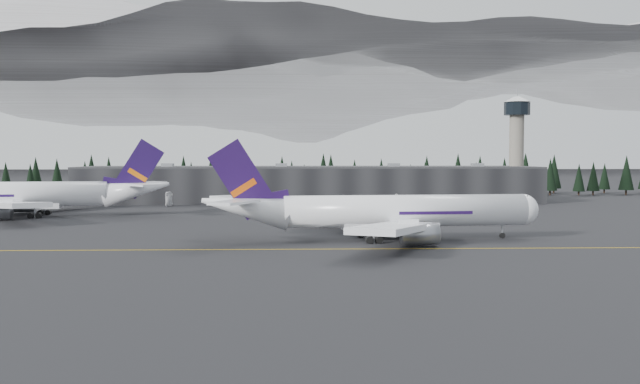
{
  "coord_description": "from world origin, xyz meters",
  "views": [
    {
      "loc": [
        -5.21,
        -127.28,
        16.72
      ],
      "look_at": [
        0.0,
        20.0,
        9.0
      ],
      "focal_mm": 40.0,
      "sensor_mm": 36.0,
      "label": 1
    }
  ],
  "objects_px": {
    "gse_vehicle_a": "(169,204)",
    "gse_vehicle_b": "(397,204)",
    "terminal": "(310,184)",
    "jet_parked": "(34,195)",
    "jet_main": "(376,212)",
    "control_tower": "(517,136)"
  },
  "relations": [
    {
      "from": "terminal",
      "to": "gse_vehicle_a",
      "type": "relative_size",
      "value": 33.28
    },
    {
      "from": "control_tower",
      "to": "gse_vehicle_b",
      "type": "distance_m",
      "value": 58.06
    },
    {
      "from": "control_tower",
      "to": "gse_vehicle_a",
      "type": "xyz_separation_m",
      "value": [
        -121.1,
        -23.75,
        -22.74
      ]
    },
    {
      "from": "control_tower",
      "to": "jet_parked",
      "type": "distance_m",
      "value": 163.5
    },
    {
      "from": "jet_main",
      "to": "gse_vehicle_a",
      "type": "distance_m",
      "value": 109.51
    },
    {
      "from": "control_tower",
      "to": "jet_parked",
      "type": "bearing_deg",
      "value": -158.01
    },
    {
      "from": "jet_main",
      "to": "gse_vehicle_a",
      "type": "relative_size",
      "value": 13.98
    },
    {
      "from": "terminal",
      "to": "gse_vehicle_a",
      "type": "distance_m",
      "value": 50.86
    },
    {
      "from": "jet_main",
      "to": "gse_vehicle_a",
      "type": "xyz_separation_m",
      "value": [
        -56.74,
        93.54,
        -4.91
      ]
    },
    {
      "from": "jet_main",
      "to": "jet_parked",
      "type": "height_order",
      "value": "jet_parked"
    },
    {
      "from": "control_tower",
      "to": "gse_vehicle_a",
      "type": "relative_size",
      "value": 7.84
    },
    {
      "from": "control_tower",
      "to": "gse_vehicle_b",
      "type": "relative_size",
      "value": 9.2
    },
    {
      "from": "gse_vehicle_a",
      "to": "jet_main",
      "type": "bearing_deg",
      "value": -87.61
    },
    {
      "from": "jet_parked",
      "to": "gse_vehicle_b",
      "type": "xyz_separation_m",
      "value": [
        103.82,
        35.32,
        -5.26
      ]
    },
    {
      "from": "terminal",
      "to": "jet_parked",
      "type": "bearing_deg",
      "value": -142.61
    },
    {
      "from": "jet_parked",
      "to": "gse_vehicle_b",
      "type": "distance_m",
      "value": 109.79
    },
    {
      "from": "jet_main",
      "to": "gse_vehicle_a",
      "type": "height_order",
      "value": "jet_main"
    },
    {
      "from": "gse_vehicle_b",
      "to": "control_tower",
      "type": "bearing_deg",
      "value": 104.38
    },
    {
      "from": "jet_main",
      "to": "jet_parked",
      "type": "distance_m",
      "value": 103.17
    },
    {
      "from": "control_tower",
      "to": "gse_vehicle_b",
      "type": "xyz_separation_m",
      "value": [
        -46.92,
        -25.55,
        -22.71
      ]
    },
    {
      "from": "jet_parked",
      "to": "control_tower",
      "type": "bearing_deg",
      "value": -163.65
    },
    {
      "from": "gse_vehicle_a",
      "to": "gse_vehicle_b",
      "type": "distance_m",
      "value": 74.19
    }
  ]
}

